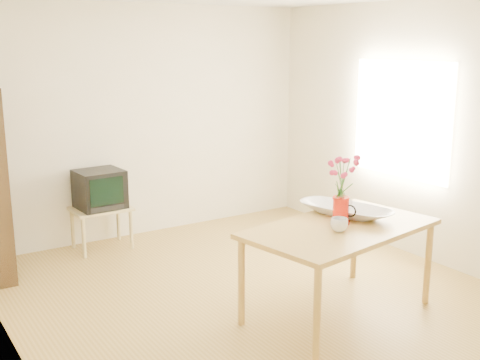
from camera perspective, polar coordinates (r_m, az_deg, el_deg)
room at (r=5.00m, az=2.11°, el=2.76°), size 4.50×4.50×4.50m
table at (r=4.90m, az=9.45°, el=-5.14°), size 1.69×1.14×0.75m
tv_stand at (r=6.61m, az=-13.05°, el=-3.16°), size 0.60×0.45×0.46m
pitcher at (r=4.92m, az=9.52°, el=-2.94°), size 0.15×0.21×0.23m
flowers at (r=4.85m, az=9.66°, el=0.40°), size 0.26×0.26×0.37m
mug at (r=4.73m, az=9.39°, el=-4.21°), size 0.19×0.19×0.11m
bowl at (r=5.11m, az=10.09°, el=-0.63°), size 0.68×0.68×0.50m
teacup_a at (r=5.10m, az=9.73°, el=-1.24°), size 0.09×0.09×0.06m
teacup_b at (r=5.17m, az=10.28°, el=-1.07°), size 0.07×0.07×0.06m
television at (r=6.55m, az=-13.21°, el=-0.78°), size 0.49×0.46×0.41m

